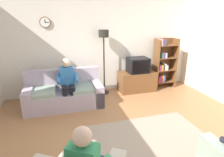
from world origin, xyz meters
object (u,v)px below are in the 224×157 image
couch (64,94)px  person_on_couch (68,81)px  tv (138,65)px  floor_lamp (104,44)px  tv_stand (137,81)px  bookshelf (163,63)px

couch → person_on_couch: bearing=-46.8°
tv → floor_lamp: size_ratio=0.32×
tv → floor_lamp: (-1.00, 0.12, 0.64)m
couch → person_on_couch: person_on_couch is taller
tv → couch: bearing=-169.7°
tv_stand → floor_lamp: floor_lamp is taller
bookshelf → floor_lamp: (-1.91, 0.03, 0.67)m
tv_stand → floor_lamp: size_ratio=0.59×
couch → person_on_couch: size_ratio=1.54×
tv → person_on_couch: (-2.09, -0.51, -0.12)m
person_on_couch → couch: bearing=133.2°
tv → floor_lamp: 1.20m
floor_lamp → tv: bearing=-7.0°
tv → person_on_couch: 2.15m
couch → person_on_couch: 0.41m
couch → floor_lamp: floor_lamp is taller
couch → floor_lamp: bearing=23.7°
tv_stand → tv: tv is taller
tv_stand → tv: 0.52m
bookshelf → person_on_couch: 3.06m
bookshelf → floor_lamp: bearing=179.1°
tv_stand → person_on_couch: 2.19m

